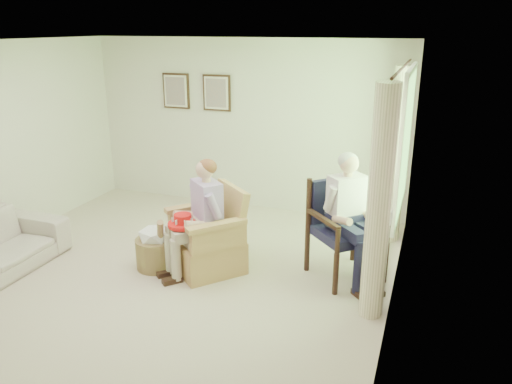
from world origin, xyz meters
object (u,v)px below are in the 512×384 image
wood_armchair (349,224)px  red_hat (183,222)px  wicker_armchair (208,243)px  hatbox (156,246)px  person_wicker (202,211)px  person_dark (347,209)px

wood_armchair → red_hat: 1.88m
wood_armchair → red_hat: (-1.74, -0.71, 0.07)m
wicker_armchair → hatbox: (-0.59, -0.21, -0.04)m
person_wicker → person_dark: 1.62m
person_dark → person_wicker: bearing=149.6°
person_wicker → person_dark: (1.57, 0.39, 0.09)m
wicker_armchair → wood_armchair: 1.66m
person_dark → wood_armchair: bearing=45.7°
hatbox → wood_armchair: bearing=16.6°
person_dark → red_hat: size_ratio=4.19×
wood_armchair → person_wicker: 1.68m
wicker_armchair → wood_armchair: bearing=56.8°
wicker_armchair → person_wicker: bearing=-48.8°
person_dark → hatbox: (-2.16, -0.46, -0.59)m
wood_armchair → person_dark: person_dark is taller
wood_armchair → person_dark: bearing=-134.3°
wicker_armchair → red_hat: 0.48m
person_wicker → hatbox: 0.78m
person_dark → hatbox: 2.29m
red_hat → hatbox: size_ratio=0.49×
wicker_armchair → red_hat: size_ratio=2.89×
person_wicker → hatbox: size_ratio=1.90×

